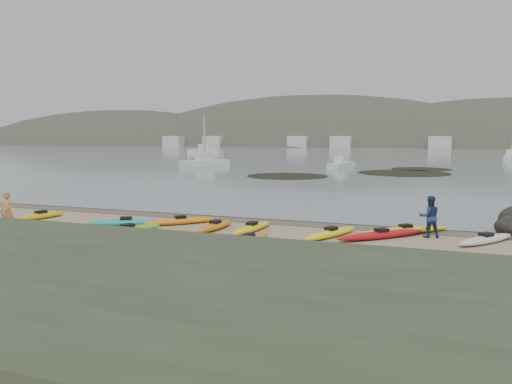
% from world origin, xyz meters
% --- Properties ---
extents(ground, '(600.00, 600.00, 0.00)m').
position_xyz_m(ground, '(0.00, 0.00, 0.00)').
color(ground, tan).
rests_on(ground, ground).
extents(wet_sand, '(60.00, 60.00, 0.00)m').
position_xyz_m(wet_sand, '(0.00, -0.30, 0.00)').
color(wet_sand, brown).
rests_on(wet_sand, ground).
extents(water, '(1200.00, 1200.00, 0.00)m').
position_xyz_m(water, '(0.00, 300.00, 0.01)').
color(water, slate).
rests_on(water, ground).
extents(kayaks, '(24.70, 9.49, 0.34)m').
position_xyz_m(kayaks, '(0.90, -3.84, 0.17)').
color(kayaks, '#5CC828').
rests_on(kayaks, ground).
extents(person_west, '(0.81, 0.65, 1.94)m').
position_xyz_m(person_west, '(-10.00, -7.46, 0.97)').
color(person_west, tan).
rests_on(person_west, ground).
extents(person_east, '(1.09, 0.96, 1.90)m').
position_xyz_m(person_east, '(9.09, -1.95, 0.95)').
color(person_east, navy).
rests_on(person_east, ground).
extents(kelp_mats, '(21.99, 25.18, 0.04)m').
position_xyz_m(kelp_mats, '(2.18, 35.30, 0.03)').
color(kelp_mats, black).
rests_on(kelp_mats, water).
extents(moored_boats, '(102.27, 77.97, 1.23)m').
position_xyz_m(moored_boats, '(0.71, 78.23, 0.56)').
color(moored_boats, silver).
rests_on(moored_boats, ground).
extents(far_town, '(199.00, 5.00, 4.00)m').
position_xyz_m(far_town, '(6.00, 145.00, 2.00)').
color(far_town, beige).
rests_on(far_town, ground).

